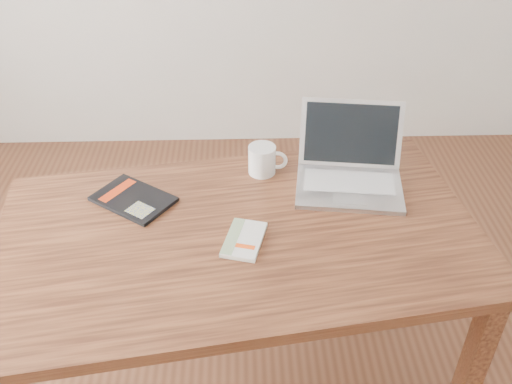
{
  "coord_description": "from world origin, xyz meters",
  "views": [
    {
      "loc": [
        0.07,
        -1.13,
        1.86
      ],
      "look_at": [
        0.11,
        0.25,
        0.85
      ],
      "focal_mm": 40.0,
      "sensor_mm": 36.0,
      "label": 1
    }
  ],
  "objects_px": {
    "black_guidebook": "(133,199)",
    "laptop": "(350,168)",
    "white_guidebook": "(244,240)",
    "coffee_mug": "(263,159)",
    "desk": "(241,253)"
  },
  "relations": [
    {
      "from": "black_guidebook",
      "to": "laptop",
      "type": "relative_size",
      "value": 0.77
    },
    {
      "from": "white_guidebook",
      "to": "coffee_mug",
      "type": "xyz_separation_m",
      "value": [
        0.07,
        0.36,
        0.05
      ]
    },
    {
      "from": "desk",
      "to": "white_guidebook",
      "type": "distance_m",
      "value": 0.11
    },
    {
      "from": "coffee_mug",
      "to": "desk",
      "type": "bearing_deg",
      "value": -98.56
    },
    {
      "from": "desk",
      "to": "white_guidebook",
      "type": "xyz_separation_m",
      "value": [
        0.01,
        -0.05,
        0.1
      ]
    },
    {
      "from": "black_guidebook",
      "to": "white_guidebook",
      "type": "bearing_deg",
      "value": -85.22
    },
    {
      "from": "desk",
      "to": "laptop",
      "type": "distance_m",
      "value": 0.47
    },
    {
      "from": "black_guidebook",
      "to": "coffee_mug",
      "type": "distance_m",
      "value": 0.45
    },
    {
      "from": "coffee_mug",
      "to": "black_guidebook",
      "type": "bearing_deg",
      "value": -154.29
    },
    {
      "from": "desk",
      "to": "white_guidebook",
      "type": "bearing_deg",
      "value": -85.9
    },
    {
      "from": "white_guidebook",
      "to": "coffee_mug",
      "type": "distance_m",
      "value": 0.37
    },
    {
      "from": "desk",
      "to": "laptop",
      "type": "relative_size",
      "value": 4.0
    },
    {
      "from": "black_guidebook",
      "to": "coffee_mug",
      "type": "height_order",
      "value": "coffee_mug"
    },
    {
      "from": "desk",
      "to": "black_guidebook",
      "type": "distance_m",
      "value": 0.39
    },
    {
      "from": "black_guidebook",
      "to": "coffee_mug",
      "type": "xyz_separation_m",
      "value": [
        0.43,
        0.15,
        0.05
      ]
    }
  ]
}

